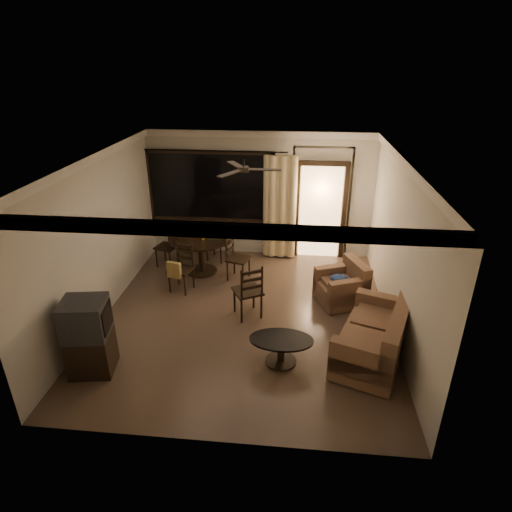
# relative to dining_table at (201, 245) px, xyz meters

# --- Properties ---
(ground) EXTENTS (5.50, 5.50, 0.00)m
(ground) POSITION_rel_dining_table_xyz_m (1.13, -1.64, -0.63)
(ground) COLOR #7F6651
(ground) RESTS_ON ground
(room_shell) EXTENTS (5.50, 6.70, 5.50)m
(room_shell) POSITION_rel_dining_table_xyz_m (1.73, 0.13, 1.21)
(room_shell) COLOR beige
(room_shell) RESTS_ON ground
(dining_table) EXTENTS (1.27, 1.27, 1.01)m
(dining_table) POSITION_rel_dining_table_xyz_m (0.00, 0.00, 0.00)
(dining_table) COLOR black
(dining_table) RESTS_ON ground
(dining_chair_west) EXTENTS (0.52, 0.52, 0.95)m
(dining_chair_west) POSITION_rel_dining_table_xyz_m (-0.81, 0.22, -0.34)
(dining_chair_west) COLOR black
(dining_chair_west) RESTS_ON ground
(dining_chair_east) EXTENTS (0.52, 0.52, 0.95)m
(dining_chair_east) POSITION_rel_dining_table_xyz_m (0.80, -0.23, -0.34)
(dining_chair_east) COLOR black
(dining_chair_east) RESTS_ON ground
(dining_chair_south) EXTENTS (0.52, 0.56, 0.95)m
(dining_chair_south) POSITION_rel_dining_table_xyz_m (-0.23, -0.83, -0.32)
(dining_chair_south) COLOR black
(dining_chair_south) RESTS_ON ground
(dining_chair_north) EXTENTS (0.52, 0.52, 0.95)m
(dining_chair_north) POSITION_rel_dining_table_xyz_m (0.21, 0.65, -0.34)
(dining_chair_north) COLOR black
(dining_chair_north) RESTS_ON ground
(tv_cabinet) EXTENTS (0.69, 0.64, 1.16)m
(tv_cabinet) POSITION_rel_dining_table_xyz_m (-0.91, -3.27, -0.04)
(tv_cabinet) COLOR black
(tv_cabinet) RESTS_ON ground
(sofa) EXTENTS (1.40, 1.86, 0.89)m
(sofa) POSITION_rel_dining_table_xyz_m (3.24, -2.59, -0.27)
(sofa) COLOR #4D2E24
(sofa) RESTS_ON ground
(armchair) EXTENTS (1.02, 1.02, 0.79)m
(armchair) POSITION_rel_dining_table_xyz_m (2.89, -0.96, -0.30)
(armchair) COLOR #4D2E24
(armchair) RESTS_ON ground
(coffee_table) EXTENTS (0.96, 0.58, 0.42)m
(coffee_table) POSITION_rel_dining_table_xyz_m (1.82, -2.83, -0.34)
(coffee_table) COLOR black
(coffee_table) RESTS_ON ground
(side_chair) EXTENTS (0.61, 0.61, 1.03)m
(side_chair) POSITION_rel_dining_table_xyz_m (1.18, -1.60, -0.32)
(side_chair) COLOR black
(side_chair) RESTS_ON ground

